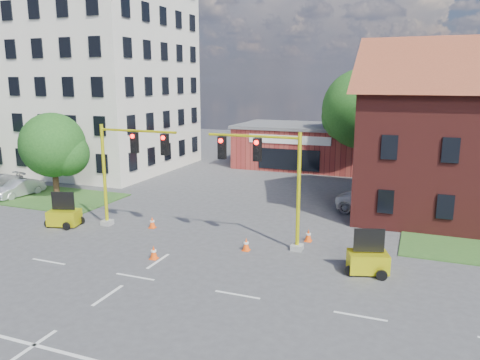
{
  "coord_description": "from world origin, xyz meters",
  "views": [
    {
      "loc": [
        11.63,
        -16.75,
        8.76
      ],
      "look_at": [
        1.23,
        10.0,
        2.59
      ],
      "focal_mm": 35.0,
      "sensor_mm": 36.0,
      "label": 1
    }
  ],
  "objects_px": {
    "trailer_west": "(64,216)",
    "pickup_white": "(378,203)",
    "signal_mast_west": "(127,164)",
    "trailer_east": "(368,260)",
    "signal_mast_east": "(268,175)"
  },
  "relations": [
    {
      "from": "trailer_west",
      "to": "pickup_white",
      "type": "xyz_separation_m",
      "value": [
        17.61,
        9.69,
        0.12
      ]
    },
    {
      "from": "signal_mast_west",
      "to": "trailer_east",
      "type": "xyz_separation_m",
      "value": [
        14.14,
        -1.71,
        -3.28
      ]
    },
    {
      "from": "signal_mast_west",
      "to": "pickup_white",
      "type": "xyz_separation_m",
      "value": [
        13.67,
        8.58,
        -3.17
      ]
    },
    {
      "from": "trailer_west",
      "to": "pickup_white",
      "type": "distance_m",
      "value": 20.1
    },
    {
      "from": "signal_mast_west",
      "to": "trailer_east",
      "type": "distance_m",
      "value": 14.61
    },
    {
      "from": "signal_mast_west",
      "to": "trailer_west",
      "type": "bearing_deg",
      "value": -164.24
    },
    {
      "from": "trailer_east",
      "to": "signal_mast_west",
      "type": "bearing_deg",
      "value": 155.23
    },
    {
      "from": "signal_mast_east",
      "to": "trailer_west",
      "type": "xyz_separation_m",
      "value": [
        -12.65,
        -1.11,
        -3.28
      ]
    },
    {
      "from": "trailer_east",
      "to": "pickup_white",
      "type": "xyz_separation_m",
      "value": [
        -0.46,
        10.3,
        0.12
      ]
    },
    {
      "from": "trailer_east",
      "to": "pickup_white",
      "type": "distance_m",
      "value": 10.31
    },
    {
      "from": "signal_mast_west",
      "to": "trailer_west",
      "type": "xyz_separation_m",
      "value": [
        -3.94,
        -1.11,
        -3.28
      ]
    },
    {
      "from": "pickup_white",
      "to": "signal_mast_east",
      "type": "bearing_deg",
      "value": 157.95
    },
    {
      "from": "signal_mast_east",
      "to": "pickup_white",
      "type": "height_order",
      "value": "signal_mast_east"
    },
    {
      "from": "signal_mast_east",
      "to": "trailer_east",
      "type": "distance_m",
      "value": 6.57
    },
    {
      "from": "trailer_east",
      "to": "trailer_west",
      "type": "bearing_deg",
      "value": 160.24
    }
  ]
}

